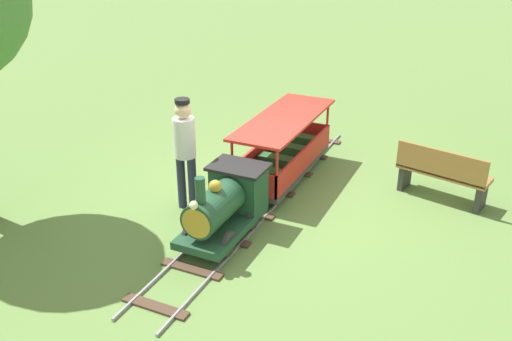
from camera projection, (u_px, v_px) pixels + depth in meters
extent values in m
plane|color=#608442|center=(262.00, 199.00, 8.22)|extent=(60.00, 60.00, 0.00)
cube|color=gray|center=(276.00, 204.00, 8.03)|extent=(0.03, 6.05, 0.04)
cube|color=gray|center=(243.00, 197.00, 8.24)|extent=(0.03, 6.05, 0.04)
cube|color=#4C3828|center=(319.00, 140.00, 10.31)|extent=(0.78, 0.14, 0.03)
cube|color=#4C3828|center=(305.00, 154.00, 9.69)|extent=(0.78, 0.14, 0.03)
cube|color=#4C3828|center=(289.00, 171.00, 9.07)|extent=(0.78, 0.14, 0.03)
cube|color=#4C3828|center=(270.00, 190.00, 8.45)|extent=(0.78, 0.14, 0.03)
cube|color=#4C3828|center=(248.00, 212.00, 7.83)|extent=(0.78, 0.14, 0.03)
cube|color=#4C3828|center=(222.00, 238.00, 7.21)|extent=(0.78, 0.14, 0.03)
cube|color=#4C3828|center=(192.00, 269.00, 6.59)|extent=(0.78, 0.14, 0.03)
cube|color=#4C3828|center=(155.00, 307.00, 5.97)|extent=(0.78, 0.14, 0.03)
cube|color=#1E472D|center=(222.00, 225.00, 7.13)|extent=(0.66, 1.40, 0.10)
cylinder|color=#1E472D|center=(214.00, 208.00, 6.82)|extent=(0.44, 0.85, 0.44)
cylinder|color=#B7932D|center=(196.00, 224.00, 6.47)|extent=(0.37, 0.02, 0.37)
cylinder|color=#1E472D|center=(200.00, 190.00, 6.42)|extent=(0.12, 0.12, 0.31)
sphere|color=#B7932D|center=(215.00, 186.00, 6.75)|extent=(0.16, 0.16, 0.16)
cube|color=#1E472D|center=(239.00, 187.00, 7.39)|extent=(0.66, 0.45, 0.55)
cube|color=black|center=(238.00, 167.00, 7.26)|extent=(0.74, 0.53, 0.04)
sphere|color=#F2EAB2|center=(194.00, 205.00, 6.34)|extent=(0.10, 0.10, 0.10)
cylinder|color=#2D2D2D|center=(229.00, 244.00, 6.75)|extent=(0.05, 0.32, 0.32)
cylinder|color=#2D2D2D|center=(190.00, 234.00, 6.95)|extent=(0.05, 0.32, 0.32)
cylinder|color=#2D2D2D|center=(253.00, 218.00, 7.32)|extent=(0.05, 0.32, 0.32)
cylinder|color=#2D2D2D|center=(217.00, 209.00, 7.53)|extent=(0.05, 0.32, 0.32)
cube|color=#3F3F3F|center=(283.00, 167.00, 8.81)|extent=(0.74, 2.25, 0.08)
cube|color=red|center=(305.00, 159.00, 8.58)|extent=(0.04, 2.25, 0.35)
cube|color=red|center=(263.00, 151.00, 8.85)|extent=(0.04, 2.25, 0.35)
cube|color=red|center=(253.00, 183.00, 7.81)|extent=(0.74, 0.04, 0.35)
cube|color=red|center=(308.00, 132.00, 9.62)|extent=(0.74, 0.04, 0.35)
cylinder|color=red|center=(277.00, 174.00, 7.62)|extent=(0.04, 0.04, 0.75)
cylinder|color=red|center=(232.00, 165.00, 7.88)|extent=(0.04, 0.04, 0.75)
cylinder|color=red|center=(327.00, 124.00, 9.38)|extent=(0.04, 0.04, 0.75)
cylinder|color=red|center=(289.00, 118.00, 9.65)|extent=(0.04, 0.04, 0.75)
cube|color=red|center=(284.00, 119.00, 8.47)|extent=(0.84, 2.35, 0.04)
cube|color=#2D6B33|center=(300.00, 142.00, 9.34)|extent=(0.58, 0.20, 0.24)
cube|color=#2D6B33|center=(289.00, 152.00, 8.94)|extent=(0.58, 0.20, 0.24)
cube|color=#2D6B33|center=(277.00, 164.00, 8.54)|extent=(0.58, 0.20, 0.24)
cube|color=#2D6B33|center=(264.00, 176.00, 8.14)|extent=(0.58, 0.20, 0.24)
cylinder|color=#262626|center=(280.00, 192.00, 8.06)|extent=(0.04, 0.24, 0.24)
cylinder|color=#262626|center=(246.00, 185.00, 8.27)|extent=(0.04, 0.24, 0.24)
cylinder|color=#262626|center=(316.00, 153.00, 9.36)|extent=(0.04, 0.24, 0.24)
cylinder|color=#262626|center=(286.00, 148.00, 9.57)|extent=(0.04, 0.24, 0.24)
cylinder|color=#282D47|center=(192.00, 184.00, 7.78)|extent=(0.12, 0.12, 0.80)
cylinder|color=#282D47|center=(181.00, 181.00, 7.85)|extent=(0.12, 0.12, 0.80)
cylinder|color=white|center=(184.00, 138.00, 7.53)|extent=(0.30, 0.30, 0.55)
sphere|color=beige|center=(183.00, 110.00, 7.36)|extent=(0.22, 0.22, 0.22)
cylinder|color=black|center=(182.00, 101.00, 7.31)|extent=(0.20, 0.20, 0.06)
cube|color=olive|center=(444.00, 172.00, 8.07)|extent=(1.36, 0.68, 0.06)
cube|color=olive|center=(441.00, 164.00, 7.86)|extent=(1.28, 0.33, 0.40)
cube|color=#333333|center=(405.00, 175.00, 8.48)|extent=(0.15, 0.33, 0.42)
cube|color=#333333|center=(481.00, 197.00, 7.84)|extent=(0.15, 0.33, 0.42)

